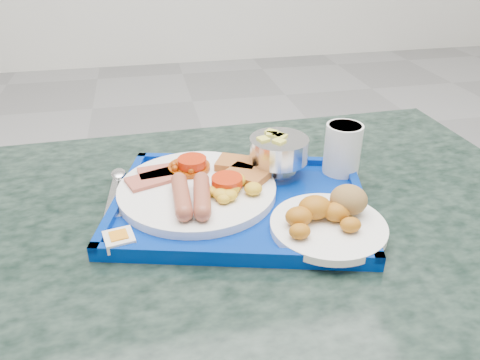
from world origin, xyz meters
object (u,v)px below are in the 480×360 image
Objects in this scene: bread_plate at (330,218)px; juice_cup at (343,147)px; main_plate at (201,186)px; fruit_bowl at (278,150)px; tray at (240,204)px; table at (233,301)px.

juice_cup is (0.09, 0.16, 0.03)m from bread_plate.
main_plate is 2.54× the size of fruit_bowl.
juice_cup is at bearing 62.30° from bread_plate.
tray is at bearing -33.71° from main_plate.
main_plate reaches higher than table.
main_plate is 0.15m from fruit_bowl.
tray is 0.07m from main_plate.
bread_plate is at bearing -117.70° from juice_cup.
table is 0.26m from bread_plate.
juice_cup is (0.20, 0.06, 0.05)m from tray.
tray is 0.22m from juice_cup.
bread_plate reaches higher than table.
juice_cup is (0.11, -0.02, 0.00)m from fruit_bowl.
fruit_bowl is (0.10, 0.10, 0.24)m from table.
bread_plate is (0.13, -0.08, 0.21)m from table.
fruit_bowl is at bearing 42.73° from tray.
bread_plate reaches higher than tray.
tray is (0.02, 0.02, 0.19)m from table.
fruit_bowl reaches higher than main_plate.
main_plate is 0.26m from juice_cup.
fruit_bowl is (0.14, 0.04, 0.03)m from main_plate.
tray reaches higher than table.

